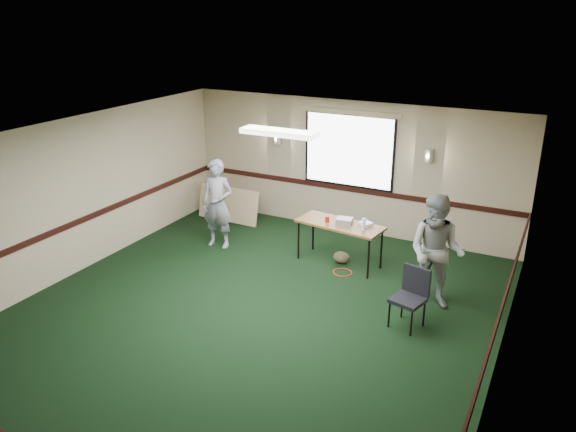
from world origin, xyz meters
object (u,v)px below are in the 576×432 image
at_px(folding_table, 340,226).
at_px(person_right, 436,252).
at_px(conference_chair, 411,293).
at_px(person_left, 218,204).
at_px(projector, 345,221).

bearing_deg(folding_table, person_right, -13.68).
bearing_deg(person_right, conference_chair, -99.58).
bearing_deg(person_right, person_left, 176.52).
bearing_deg(projector, conference_chair, -52.11).
distance_m(projector, conference_chair, 2.26).
relative_size(folding_table, conference_chair, 1.83).
bearing_deg(person_left, folding_table, 1.31).
height_order(projector, person_left, person_left).
relative_size(person_left, person_right, 0.96).
xyz_separation_m(conference_chair, person_right, (0.15, 0.73, 0.38)).
distance_m(projector, person_left, 2.49).
xyz_separation_m(conference_chair, person_left, (-4.11, 1.15, 0.35)).
relative_size(folding_table, projector, 5.80).
xyz_separation_m(projector, person_left, (-2.46, -0.36, 0.04)).
xyz_separation_m(projector, person_right, (1.80, -0.78, 0.08)).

